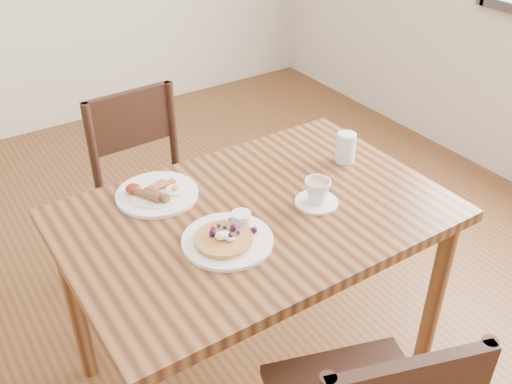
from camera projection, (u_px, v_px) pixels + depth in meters
ground at (256, 368)px, 2.21m from camera, size 5.00×5.00×0.00m
dining_table at (256, 235)px, 1.86m from camera, size 1.20×0.80×0.75m
chair_far at (152, 189)px, 2.38m from camera, size 0.44×0.44×0.88m
pancake_plate at (228, 237)px, 1.66m from camera, size 0.27×0.27×0.06m
breakfast_plate at (156, 193)px, 1.86m from camera, size 0.27×0.27×0.04m
teacup_saucer at (317, 193)px, 1.81m from camera, size 0.14×0.14×0.09m
water_glass at (346, 148)px, 2.03m from camera, size 0.07×0.07×0.11m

